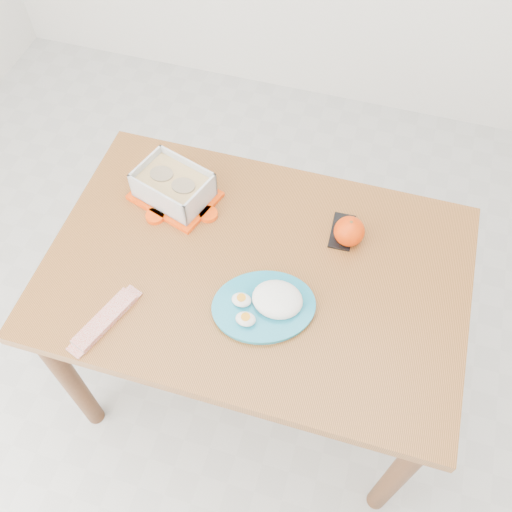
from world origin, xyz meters
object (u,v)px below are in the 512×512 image
(dining_table, at_px, (256,287))
(food_container, at_px, (174,187))
(rice_plate, at_px, (268,303))
(orange_fruit, at_px, (349,231))
(smartphone, at_px, (342,231))

(dining_table, bearing_deg, food_container, 150.03)
(food_container, height_order, rice_plate, food_container)
(orange_fruit, bearing_deg, food_container, 179.11)
(orange_fruit, xyz_separation_m, rice_plate, (-0.16, -0.27, -0.02))
(food_container, relative_size, rice_plate, 0.79)
(rice_plate, bearing_deg, orange_fruit, 37.27)
(orange_fruit, bearing_deg, smartphone, 130.07)
(rice_plate, height_order, smartphone, rice_plate)
(food_container, bearing_deg, smartphone, 19.57)
(dining_table, distance_m, food_container, 0.38)
(orange_fruit, bearing_deg, rice_plate, -119.81)
(dining_table, height_order, food_container, food_container)
(orange_fruit, distance_m, smartphone, 0.05)
(orange_fruit, relative_size, smartphone, 0.68)
(food_container, xyz_separation_m, smartphone, (0.50, 0.02, -0.05))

